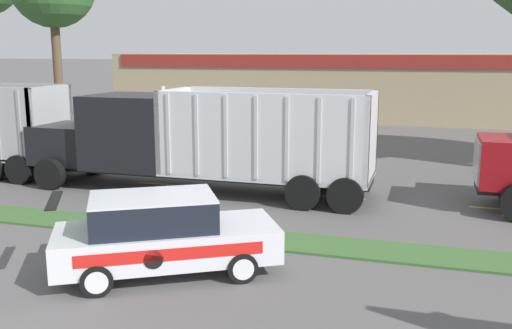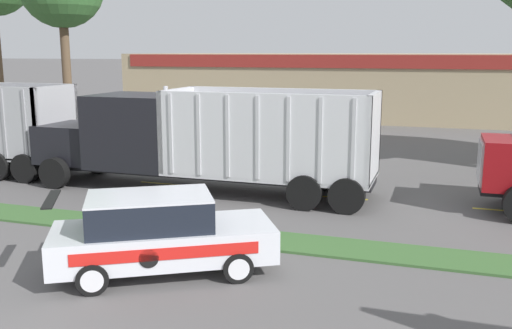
% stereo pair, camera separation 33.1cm
% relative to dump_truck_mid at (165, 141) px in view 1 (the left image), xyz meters
% --- Properties ---
extents(grass_verge, '(120.00, 1.33, 0.06)m').
position_rel_dump_truck_mid_xyz_m(grass_verge, '(2.32, -4.19, -1.56)').
color(grass_verge, '#3D6633').
rests_on(grass_verge, ground_plane).
extents(centre_line_3, '(2.40, 0.14, 0.01)m').
position_rel_dump_truck_mid_xyz_m(centre_line_3, '(-5.53, 0.47, -1.59)').
color(centre_line_3, yellow).
rests_on(centre_line_3, ground_plane).
extents(centre_line_4, '(2.40, 0.14, 0.01)m').
position_rel_dump_truck_mid_xyz_m(centre_line_4, '(-0.13, 0.47, -1.59)').
color(centre_line_4, yellow).
rests_on(centre_line_4, ground_plane).
extents(centre_line_5, '(2.40, 0.14, 0.01)m').
position_rel_dump_truck_mid_xyz_m(centre_line_5, '(5.27, 0.47, -1.59)').
color(centre_line_5, yellow).
rests_on(centre_line_5, ground_plane).
extents(dump_truck_mid, '(11.37, 2.80, 3.41)m').
position_rel_dump_truck_mid_xyz_m(dump_truck_mid, '(0.00, 0.00, 0.00)').
color(dump_truck_mid, black).
rests_on(dump_truck_mid, ground_plane).
extents(rally_car, '(4.71, 3.77, 1.67)m').
position_rel_dump_truck_mid_xyz_m(rally_car, '(3.18, -6.73, -0.76)').
color(rally_car, silver).
rests_on(rally_car, ground_plane).
extents(traffic_cone, '(0.41, 0.41, 0.64)m').
position_rel_dump_truck_mid_xyz_m(traffic_cone, '(2.25, -4.80, -1.28)').
color(traffic_cone, black).
rests_on(traffic_cone, ground_plane).
extents(store_building_backdrop, '(29.30, 12.10, 4.30)m').
position_rel_dump_truck_mid_xyz_m(store_building_backdrop, '(1.69, 24.68, 0.56)').
color(store_building_backdrop, tan).
rests_on(store_building_backdrop, ground_plane).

